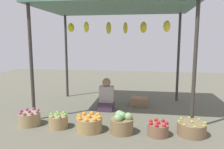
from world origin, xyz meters
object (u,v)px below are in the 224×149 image
at_px(vendor_person, 106,97).
at_px(basket_cabbages, 122,124).
at_px(basket_purple_onions, 30,118).
at_px(basket_limes, 192,129).
at_px(basket_green_apples, 58,121).
at_px(basket_red_apples, 158,129).
at_px(basket_oranges, 89,124).
at_px(wooden_crate_near_vendor, 139,101).

bearing_deg(vendor_person, basket_cabbages, -68.52).
xyz_separation_m(basket_purple_onions, basket_limes, (3.13, -0.00, -0.02)).
distance_m(basket_cabbages, basket_limes, 1.25).
height_order(basket_green_apples, basket_red_apples, basket_green_apples).
height_order(vendor_person, basket_oranges, vendor_person).
bearing_deg(basket_green_apples, basket_purple_onions, 175.59).
bearing_deg(basket_purple_onions, wooden_crate_near_vendor, 38.38).
xyz_separation_m(basket_purple_onions, wooden_crate_near_vendor, (2.15, 1.70, -0.03)).
height_order(basket_green_apples, wooden_crate_near_vendor, basket_green_apples).
relative_size(basket_oranges, basket_cabbages, 1.15).
relative_size(basket_purple_onions, basket_oranges, 0.88).
distance_m(basket_cabbages, wooden_crate_near_vendor, 1.82).
distance_m(basket_green_apples, wooden_crate_near_vendor, 2.31).
bearing_deg(basket_purple_onions, basket_cabbages, -3.02).
relative_size(vendor_person, basket_green_apples, 2.15).
bearing_deg(wooden_crate_near_vendor, basket_oranges, -116.12).
bearing_deg(vendor_person, wooden_crate_near_vendor, 29.59).
relative_size(vendor_person, basket_cabbages, 1.86).
relative_size(basket_cabbages, basket_red_apples, 1.12).
height_order(basket_purple_onions, wooden_crate_near_vendor, basket_purple_onions).
height_order(vendor_person, basket_cabbages, vendor_person).
bearing_deg(basket_limes, vendor_person, 144.89).
distance_m(basket_oranges, basket_limes, 1.87).
bearing_deg(wooden_crate_near_vendor, basket_green_apples, -130.94).
distance_m(vendor_person, basket_limes, 2.18).
height_order(basket_oranges, wooden_crate_near_vendor, basket_oranges).
relative_size(basket_red_apples, wooden_crate_near_vendor, 0.85).
distance_m(basket_cabbages, basket_red_apples, 0.65).
bearing_deg(basket_limes, basket_red_apples, -169.83).
xyz_separation_m(vendor_person, basket_red_apples, (1.18, -1.36, -0.18)).
height_order(vendor_person, basket_purple_onions, vendor_person).
relative_size(vendor_person, basket_red_apples, 2.08).
distance_m(basket_purple_onions, basket_oranges, 1.27).
distance_m(basket_green_apples, basket_oranges, 0.63).
bearing_deg(basket_purple_onions, vendor_person, 42.76).
distance_m(basket_red_apples, basket_limes, 0.61).
distance_m(vendor_person, basket_oranges, 1.36).
bearing_deg(basket_oranges, basket_purple_onions, 175.31).
bearing_deg(basket_green_apples, basket_red_apples, -1.92).
relative_size(vendor_person, basket_limes, 1.55).
bearing_deg(wooden_crate_near_vendor, vendor_person, -150.41).
bearing_deg(basket_red_apples, basket_purple_onions, 177.46).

